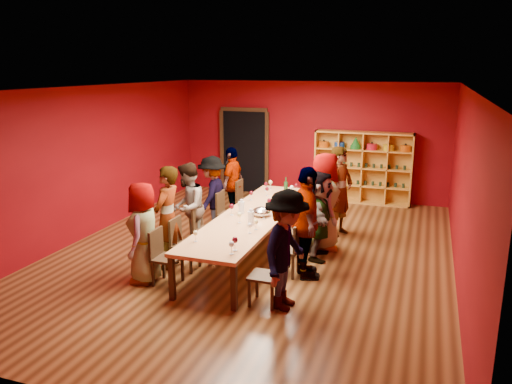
{
  "coord_description": "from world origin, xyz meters",
  "views": [
    {
      "loc": [
        2.91,
        -8.17,
        3.37
      ],
      "look_at": [
        0.02,
        0.11,
        1.15
      ],
      "focal_mm": 35.0,
      "sensor_mm": 36.0,
      "label": 1
    }
  ],
  "objects_px": {
    "tasting_table": "(253,217)",
    "shelving_unit": "(363,164)",
    "chair_person_right_0": "(270,273)",
    "chair_person_left_0": "(163,254)",
    "spittoon_bowl": "(262,212)",
    "person_right_1": "(307,223)",
    "person_right_4": "(340,191)",
    "person_right_0": "(286,250)",
    "person_left_0": "(144,233)",
    "person_left_2": "(188,207)",
    "chair_person_right_3": "(310,222)",
    "chair_person_left_4": "(244,198)",
    "chair_person_right_1": "(291,247)",
    "person_right_3": "(324,202)",
    "person_left_3": "(212,195)",
    "person_left_1": "(167,217)",
    "chair_person_left_2": "(203,226)",
    "person_right_2": "(319,215)",
    "chair_person_left_1": "(181,241)",
    "chair_person_right_4": "(320,209)",
    "person_left_4": "(232,183)",
    "wine_bottle": "(286,187)",
    "chair_person_right_2": "(304,230)",
    "chair_person_left_3": "(225,211)"
  },
  "relations": [
    {
      "from": "tasting_table",
      "to": "shelving_unit",
      "type": "xyz_separation_m",
      "value": [
        1.4,
        4.32,
        0.28
      ]
    },
    {
      "from": "shelving_unit",
      "to": "chair_person_right_0",
      "type": "relative_size",
      "value": 2.7
    },
    {
      "from": "chair_person_left_0",
      "to": "spittoon_bowl",
      "type": "relative_size",
      "value": 2.69
    },
    {
      "from": "person_right_1",
      "to": "person_right_4",
      "type": "relative_size",
      "value": 1.01
    },
    {
      "from": "shelving_unit",
      "to": "chair_person_right_0",
      "type": "height_order",
      "value": "shelving_unit"
    },
    {
      "from": "chair_person_left_0",
      "to": "person_right_0",
      "type": "xyz_separation_m",
      "value": [
        2.06,
        -0.15,
        0.37
      ]
    },
    {
      "from": "tasting_table",
      "to": "person_left_0",
      "type": "height_order",
      "value": "person_left_0"
    },
    {
      "from": "chair_person_left_0",
      "to": "person_left_2",
      "type": "distance_m",
      "value": 1.55
    },
    {
      "from": "person_right_1",
      "to": "chair_person_right_3",
      "type": "bearing_deg",
      "value": -12.75
    },
    {
      "from": "person_left_0",
      "to": "chair_person_left_4",
      "type": "distance_m",
      "value": 3.68
    },
    {
      "from": "chair_person_right_1",
      "to": "person_right_3",
      "type": "relative_size",
      "value": 0.49
    },
    {
      "from": "tasting_table",
      "to": "person_left_3",
      "type": "xyz_separation_m",
      "value": [
        -1.2,
        0.88,
        0.1
      ]
    },
    {
      "from": "person_left_1",
      "to": "chair_person_left_4",
      "type": "relative_size",
      "value": 1.99
    },
    {
      "from": "chair_person_left_2",
      "to": "person_right_0",
      "type": "xyz_separation_m",
      "value": [
        2.06,
        -1.63,
        0.37
      ]
    },
    {
      "from": "chair_person_right_1",
      "to": "person_right_2",
      "type": "bearing_deg",
      "value": 72.83
    },
    {
      "from": "chair_person_left_1",
      "to": "chair_person_right_4",
      "type": "height_order",
      "value": "same"
    },
    {
      "from": "person_left_0",
      "to": "person_right_1",
      "type": "xyz_separation_m",
      "value": [
        2.4,
        0.98,
        0.11
      ]
    },
    {
      "from": "person_left_0",
      "to": "chair_person_left_2",
      "type": "height_order",
      "value": "person_left_0"
    },
    {
      "from": "person_left_0",
      "to": "person_right_0",
      "type": "relative_size",
      "value": 0.94
    },
    {
      "from": "chair_person_left_2",
      "to": "spittoon_bowl",
      "type": "height_order",
      "value": "spittoon_bowl"
    },
    {
      "from": "person_left_0",
      "to": "person_left_4",
      "type": "height_order",
      "value": "person_left_4"
    },
    {
      "from": "chair_person_right_3",
      "to": "chair_person_right_0",
      "type": "bearing_deg",
      "value": -90.0
    },
    {
      "from": "person_right_2",
      "to": "person_left_3",
      "type": "bearing_deg",
      "value": 68.86
    },
    {
      "from": "person_left_4",
      "to": "wine_bottle",
      "type": "bearing_deg",
      "value": 80.28
    },
    {
      "from": "tasting_table",
      "to": "wine_bottle",
      "type": "height_order",
      "value": "wine_bottle"
    },
    {
      "from": "shelving_unit",
      "to": "person_right_2",
      "type": "xyz_separation_m",
      "value": [
        -0.21,
        -4.13,
        -0.18
      ]
    },
    {
      "from": "chair_person_left_0",
      "to": "chair_person_right_1",
      "type": "bearing_deg",
      "value": 28.28
    },
    {
      "from": "spittoon_bowl",
      "to": "person_left_2",
      "type": "bearing_deg",
      "value": -172.64
    },
    {
      "from": "person_left_2",
      "to": "person_left_3",
      "type": "height_order",
      "value": "person_left_2"
    },
    {
      "from": "chair_person_right_0",
      "to": "wine_bottle",
      "type": "xyz_separation_m",
      "value": [
        -0.77,
        3.54,
        0.39
      ]
    },
    {
      "from": "person_right_3",
      "to": "person_left_3",
      "type": "bearing_deg",
      "value": 62.68
    },
    {
      "from": "person_left_1",
      "to": "spittoon_bowl",
      "type": "xyz_separation_m",
      "value": [
        1.34,
        1.03,
        -0.06
      ]
    },
    {
      "from": "shelving_unit",
      "to": "chair_person_right_1",
      "type": "relative_size",
      "value": 2.7
    },
    {
      "from": "chair_person_left_2",
      "to": "person_left_3",
      "type": "distance_m",
      "value": 1.16
    },
    {
      "from": "chair_person_left_4",
      "to": "person_right_4",
      "type": "bearing_deg",
      "value": -8.74
    },
    {
      "from": "spittoon_bowl",
      "to": "person_left_4",
      "type": "bearing_deg",
      "value": 124.39
    },
    {
      "from": "person_right_1",
      "to": "person_right_2",
      "type": "xyz_separation_m",
      "value": [
        0.02,
        0.9,
        -0.12
      ]
    },
    {
      "from": "chair_person_right_4",
      "to": "spittoon_bowl",
      "type": "xyz_separation_m",
      "value": [
        -0.73,
        -1.65,
        0.33
      ]
    },
    {
      "from": "chair_person_left_2",
      "to": "shelving_unit",
      "type": "bearing_deg",
      "value": 62.97
    },
    {
      "from": "chair_person_left_0",
      "to": "shelving_unit",
      "type": "bearing_deg",
      "value": 68.99
    },
    {
      "from": "chair_person_left_2",
      "to": "person_left_2",
      "type": "bearing_deg",
      "value": 180.0
    },
    {
      "from": "chair_person_right_1",
      "to": "chair_person_right_2",
      "type": "xyz_separation_m",
      "value": [
        0.0,
        0.9,
        0.0
      ]
    },
    {
      "from": "chair_person_left_4",
      "to": "spittoon_bowl",
      "type": "bearing_deg",
      "value": -61.37
    },
    {
      "from": "person_left_0",
      "to": "chair_person_left_3",
      "type": "xyz_separation_m",
      "value": [
        0.32,
        2.57,
        -0.32
      ]
    },
    {
      "from": "chair_person_right_0",
      "to": "chair_person_right_1",
      "type": "xyz_separation_m",
      "value": [
        0.0,
        1.12,
        0.0
      ]
    },
    {
      "from": "chair_person_left_1",
      "to": "person_left_4",
      "type": "xyz_separation_m",
      "value": [
        -0.28,
        3.02,
        0.32
      ]
    },
    {
      "from": "chair_person_left_3",
      "to": "person_left_3",
      "type": "height_order",
      "value": "person_left_3"
    },
    {
      "from": "chair_person_left_0",
      "to": "chair_person_right_4",
      "type": "xyz_separation_m",
      "value": [
        1.82,
        3.31,
        0.0
      ]
    },
    {
      "from": "person_right_0",
      "to": "person_right_1",
      "type": "bearing_deg",
      "value": 4.47
    },
    {
      "from": "chair_person_left_3",
      "to": "chair_person_right_1",
      "type": "height_order",
      "value": "same"
    }
  ]
}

